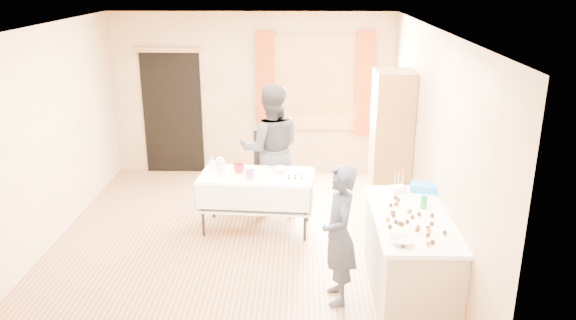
{
  "coord_description": "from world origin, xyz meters",
  "views": [
    {
      "loc": [
        0.79,
        -6.08,
        3.19
      ],
      "look_at": [
        0.64,
        0.0,
        1.13
      ],
      "focal_mm": 35.0,
      "sensor_mm": 36.0,
      "label": 1
    }
  ],
  "objects_px": {
    "cabinet": "(391,144)",
    "party_table": "(257,197)",
    "counter": "(410,257)",
    "woman": "(271,149)",
    "chair": "(272,178)",
    "girl": "(339,235)"
  },
  "relations": [
    {
      "from": "cabinet",
      "to": "party_table",
      "type": "bearing_deg",
      "value": -161.75
    },
    {
      "from": "counter",
      "to": "woman",
      "type": "xyz_separation_m",
      "value": [
        -1.51,
        2.21,
        0.44
      ]
    },
    {
      "from": "woman",
      "to": "chair",
      "type": "bearing_deg",
      "value": -93.15
    },
    {
      "from": "girl",
      "to": "woman",
      "type": "xyz_separation_m",
      "value": [
        -0.79,
        2.27,
        0.16
      ]
    },
    {
      "from": "party_table",
      "to": "counter",
      "type": "bearing_deg",
      "value": -39.43
    },
    {
      "from": "party_table",
      "to": "woman",
      "type": "height_order",
      "value": "woman"
    },
    {
      "from": "cabinet",
      "to": "girl",
      "type": "relative_size",
      "value": 1.36
    },
    {
      "from": "counter",
      "to": "chair",
      "type": "bearing_deg",
      "value": 120.2
    },
    {
      "from": "woman",
      "to": "counter",
      "type": "bearing_deg",
      "value": 118.84
    },
    {
      "from": "counter",
      "to": "chair",
      "type": "relative_size",
      "value": 1.61
    },
    {
      "from": "cabinet",
      "to": "woman",
      "type": "relative_size",
      "value": 1.11
    },
    {
      "from": "chair",
      "to": "woman",
      "type": "relative_size",
      "value": 0.57
    },
    {
      "from": "cabinet",
      "to": "chair",
      "type": "xyz_separation_m",
      "value": [
        -1.62,
        0.46,
        -0.68
      ]
    },
    {
      "from": "counter",
      "to": "party_table",
      "type": "relative_size",
      "value": 1.1
    },
    {
      "from": "counter",
      "to": "party_table",
      "type": "distance_m",
      "value": 2.29
    },
    {
      "from": "counter",
      "to": "girl",
      "type": "height_order",
      "value": "girl"
    },
    {
      "from": "counter",
      "to": "chair",
      "type": "xyz_separation_m",
      "value": [
        -1.52,
        2.62,
        -0.15
      ]
    },
    {
      "from": "chair",
      "to": "woman",
      "type": "height_order",
      "value": "woman"
    },
    {
      "from": "counter",
      "to": "chair",
      "type": "distance_m",
      "value": 3.03
    },
    {
      "from": "counter",
      "to": "girl",
      "type": "distance_m",
      "value": 0.77
    },
    {
      "from": "counter",
      "to": "party_table",
      "type": "bearing_deg",
      "value": 136.58
    },
    {
      "from": "girl",
      "to": "woman",
      "type": "relative_size",
      "value": 0.82
    }
  ]
}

